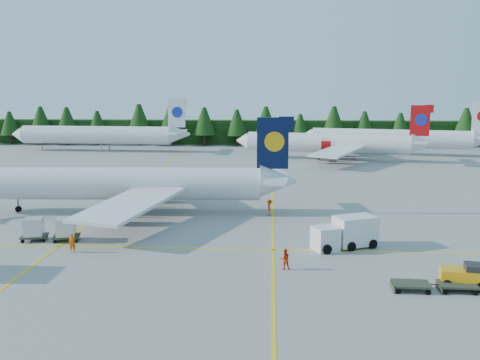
# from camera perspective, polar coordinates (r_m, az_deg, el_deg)

# --- Properties ---
(ground) EXTENTS (320.00, 320.00, 0.00)m
(ground) POSITION_cam_1_polar(r_m,az_deg,el_deg) (55.17, -2.72, -5.48)
(ground) COLOR gray
(ground) RESTS_ON ground
(taxi_stripe_a) EXTENTS (0.25, 120.00, 0.01)m
(taxi_stripe_a) POSITION_cam_1_polar(r_m,az_deg,el_deg) (76.89, -11.57, -1.20)
(taxi_stripe_a) COLOR yellow
(taxi_stripe_a) RESTS_ON ground
(taxi_stripe_b) EXTENTS (0.25, 120.00, 0.01)m
(taxi_stripe_b) POSITION_cam_1_polar(r_m,az_deg,el_deg) (74.32, 3.51, -1.40)
(taxi_stripe_b) COLOR yellow
(taxi_stripe_b) RESTS_ON ground
(taxi_stripe_cross) EXTENTS (80.00, 0.25, 0.01)m
(taxi_stripe_cross) POSITION_cam_1_polar(r_m,az_deg,el_deg) (49.45, -3.45, -7.34)
(taxi_stripe_cross) COLOR yellow
(taxi_stripe_cross) RESTS_ON ground
(treeline_hedge) EXTENTS (220.00, 4.00, 6.00)m
(treeline_hedge) POSITION_cam_1_polar(r_m,az_deg,el_deg) (135.47, 0.92, 5.12)
(treeline_hedge) COLOR black
(treeline_hedge) RESTS_ON ground
(airliner_navy) EXTENTS (38.46, 31.61, 11.18)m
(airliner_navy) POSITION_cam_1_polar(r_m,az_deg,el_deg) (64.15, -13.10, -0.44)
(airliner_navy) COLOR silver
(airliner_navy) RESTS_ON ground
(airliner_red) EXTENTS (37.52, 30.58, 11.02)m
(airliner_red) POSITION_cam_1_polar(r_m,az_deg,el_deg) (108.32, 8.93, 3.91)
(airliner_red) COLOR silver
(airliner_red) RESTS_ON ground
(airliner_far_left) EXTENTS (40.51, 5.71, 11.77)m
(airliner_far_left) POSITION_cam_1_polar(r_m,az_deg,el_deg) (125.84, -15.58, 4.68)
(airliner_far_left) COLOR silver
(airliner_far_left) RESTS_ON ground
(airliner_far_right) EXTENTS (38.48, 11.15, 11.32)m
(airliner_far_right) POSITION_cam_1_polar(r_m,az_deg,el_deg) (119.42, 15.17, 4.36)
(airliner_far_right) COLOR silver
(airliner_far_right) RESTS_ON ground
(service_truck) EXTENTS (6.36, 4.38, 2.89)m
(service_truck) POSITION_cam_1_polar(r_m,az_deg,el_deg) (50.20, 11.10, -5.55)
(service_truck) COLOR white
(service_truck) RESTS_ON ground
(baggage_tug) EXTENTS (3.44, 2.28, 1.70)m
(baggage_tug) POSITION_cam_1_polar(r_m,az_deg,el_deg) (43.58, 22.76, -9.43)
(baggage_tug) COLOR orange
(baggage_tug) RESTS_ON ground
(dolly_train) EXTENTS (9.48, 1.97, 0.16)m
(dolly_train) POSITION_cam_1_polar(r_m,az_deg,el_deg) (42.67, 22.19, -10.27)
(dolly_train) COLOR #313526
(dolly_train) RESTS_ON ground
(uld_pair) EXTENTS (5.87, 2.45, 1.86)m
(uld_pair) POSITION_cam_1_polar(r_m,az_deg,el_deg) (54.73, -19.62, -4.84)
(uld_pair) COLOR #313526
(uld_pair) RESTS_ON ground
(crew_a) EXTENTS (0.71, 0.56, 1.72)m
(crew_a) POSITION_cam_1_polar(r_m,az_deg,el_deg) (50.39, -17.46, -6.45)
(crew_a) COLOR #E25B04
(crew_a) RESTS_ON ground
(crew_b) EXTENTS (0.94, 0.79, 1.72)m
(crew_b) POSITION_cam_1_polar(r_m,az_deg,el_deg) (44.07, 4.81, -8.40)
(crew_b) COLOR red
(crew_b) RESTS_ON ground
(crew_c) EXTENTS (0.55, 0.79, 1.86)m
(crew_c) POSITION_cam_1_polar(r_m,az_deg,el_deg) (61.46, 3.19, -2.96)
(crew_c) COLOR #DA3B04
(crew_c) RESTS_ON ground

